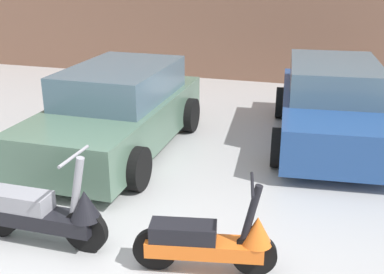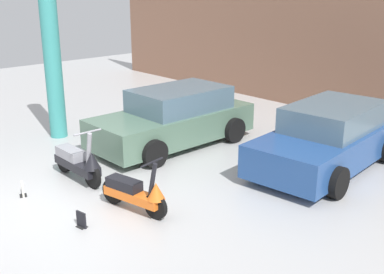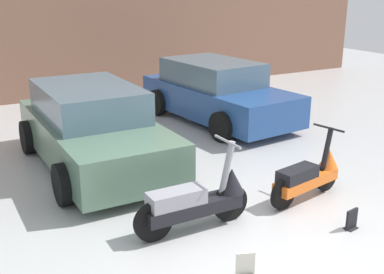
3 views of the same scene
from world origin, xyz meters
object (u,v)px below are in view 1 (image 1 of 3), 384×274
at_px(scooter_front_right, 211,241).
at_px(car_rear_left, 118,111).
at_px(scooter_front_left, 45,212).
at_px(car_rear_center, 332,105).

xyz_separation_m(scooter_front_right, car_rear_left, (-2.22, 2.74, 0.28)).
distance_m(scooter_front_left, car_rear_center, 4.98).
bearing_deg(car_rear_center, scooter_front_right, -19.49).
relative_size(scooter_front_right, car_rear_center, 0.35).
height_order(scooter_front_left, car_rear_left, car_rear_left).
distance_m(car_rear_left, car_rear_center, 3.50).
bearing_deg(scooter_front_left, scooter_front_right, 0.48).
bearing_deg(car_rear_left, scooter_front_right, 39.01).
height_order(car_rear_left, car_rear_center, car_rear_left).
distance_m(scooter_front_left, scooter_front_right, 1.80).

